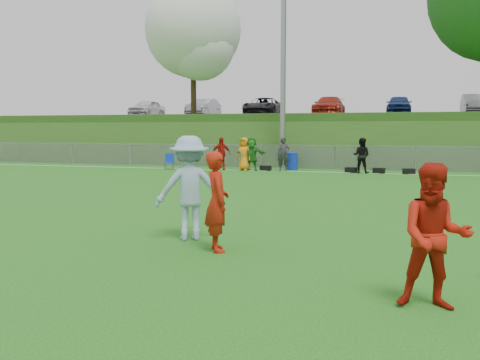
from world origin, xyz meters
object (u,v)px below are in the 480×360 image
at_px(player_blue, 190,188).
at_px(recycling_bin, 292,161).
at_px(player_red_left, 217,202).
at_px(player_red_center, 435,237).

xyz_separation_m(player_blue, recycling_bin, (-1.68, 17.86, -0.55)).
height_order(player_blue, recycling_bin, player_blue).
distance_m(player_red_left, player_blue, 1.13).
bearing_deg(player_blue, recycling_bin, -112.03).
xyz_separation_m(player_red_left, player_blue, (-0.83, 0.76, 0.13)).
relative_size(player_red_left, player_blue, 0.87).
distance_m(player_red_left, recycling_bin, 18.80).
distance_m(player_red_center, player_blue, 5.13).
distance_m(player_red_center, recycling_bin, 21.54).
bearing_deg(player_red_center, player_blue, 142.99).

